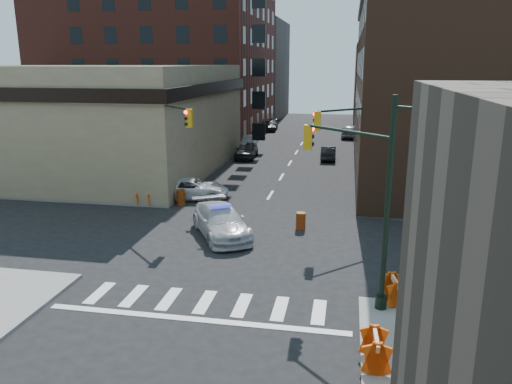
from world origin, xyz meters
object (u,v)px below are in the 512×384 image
at_px(barrel_road, 301,221).
at_px(barricade_nw_a, 144,198).
at_px(parked_car_enear, 328,153).
at_px(pedestrian_a, 114,186).
at_px(parked_car_wfar, 248,142).
at_px(barrel_bank, 181,197).
at_px(police_car, 221,221).
at_px(parked_car_wnear, 247,150).
at_px(pickup, 192,189).
at_px(pedestrian_b, 114,189).
at_px(barricade_se_a, 394,290).

bearing_deg(barrel_road, barricade_nw_a, 165.24).
bearing_deg(parked_car_enear, pedestrian_a, 50.11).
xyz_separation_m(barrel_road, barricade_nw_a, (-10.63, 2.80, 0.07)).
xyz_separation_m(parked_car_wfar, barrel_bank, (0.00, -22.78, -0.22)).
distance_m(parked_car_enear, barrel_road, 21.61).
relative_size(police_car, parked_car_wnear, 1.20).
relative_size(pickup, barrel_road, 5.31).
bearing_deg(parked_car_enear, parked_car_wfar, -29.28).
xyz_separation_m(pedestrian_b, barricade_nw_a, (2.24, -0.30, -0.47)).
bearing_deg(pedestrian_a, pedestrian_b, -26.78).
bearing_deg(parked_car_enear, barricade_nw_a, 57.70).
xyz_separation_m(parked_car_wfar, parked_car_enear, (8.99, -4.76, -0.07)).
height_order(parked_car_wnear, barricade_se_a, parked_car_wnear).
height_order(parked_car_wnear, pedestrian_a, pedestrian_a).
bearing_deg(pickup, pedestrian_a, 89.55).
bearing_deg(parked_car_wfar, barrel_bank, -92.51).
xyz_separation_m(parked_car_wfar, pedestrian_a, (-4.96, -22.30, 0.20)).
relative_size(pedestrian_a, barrel_bank, 1.52).
bearing_deg(barrel_road, barrel_bank, 156.84).
bearing_deg(parked_car_wfar, barricade_se_a, -72.35).
xyz_separation_m(police_car, parked_car_enear, (4.81, 23.54, -0.15)).
relative_size(parked_car_wfar, barricade_nw_a, 4.14).
xyz_separation_m(police_car, barrel_bank, (-4.18, 5.52, -0.31)).
height_order(police_car, pickup, police_car).
relative_size(pickup, barrel_bank, 5.00).
xyz_separation_m(pedestrian_b, barrel_road, (12.86, -3.10, -0.54)).
bearing_deg(pedestrian_b, barrel_road, -3.62).
bearing_deg(police_car, parked_car_enear, 48.97).
bearing_deg(barrel_bank, pickup, 80.93).
bearing_deg(pedestrian_a, parked_car_wfar, 114.80).
bearing_deg(police_car, pedestrian_b, 120.39).
height_order(pickup, parked_car_wnear, parked_car_wnear).
relative_size(barricade_se_a, barricade_nw_a, 1.22).
relative_size(barrel_road, barricade_se_a, 0.74).
relative_size(barrel_road, barrel_bank, 0.94).
relative_size(pedestrian_a, barricade_nw_a, 1.45).
xyz_separation_m(police_car, pedestrian_b, (-8.68, 5.04, 0.21)).
xyz_separation_m(parked_car_wfar, barricade_se_a, (12.83, -34.96, -0.09)).
bearing_deg(pedestrian_a, police_car, 4.12).
bearing_deg(pickup, barrel_road, -135.08).
distance_m(pedestrian_a, pedestrian_b, 1.07).
bearing_deg(barricade_nw_a, pickup, 39.83).
height_order(police_car, parked_car_enear, police_car).
bearing_deg(pickup, parked_car_enear, -40.55).
bearing_deg(barricade_nw_a, barrel_road, -18.25).
height_order(pickup, barrel_bank, pickup).
bearing_deg(barricade_nw_a, barrel_bank, 15.51).
height_order(parked_car_wnear, parked_car_wfar, parked_car_wnear).
height_order(police_car, parked_car_wnear, police_car).
relative_size(pedestrian_b, barrel_bank, 1.70).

